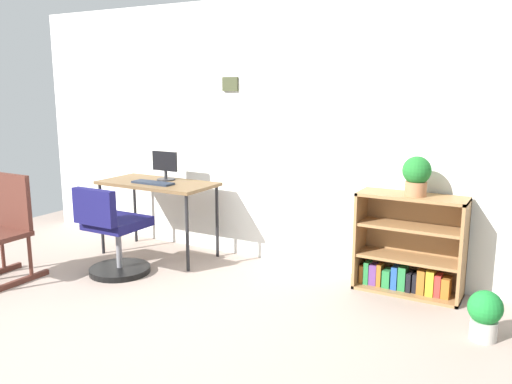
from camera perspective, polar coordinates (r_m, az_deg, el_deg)
name	(u,v)px	position (r m, az deg, el deg)	size (l,w,h in m)	color
ground_plane	(84,350)	(3.56, -17.91, -15.87)	(6.24, 6.24, 0.00)	gray
wall_back	(257,132)	(4.89, 0.08, 6.46)	(5.20, 0.12, 2.36)	silver
desk	(158,188)	(5.06, -10.50, 0.43)	(1.10, 0.54, 0.71)	brown
monitor	(165,166)	(5.10, -9.73, 2.81)	(0.28, 0.17, 0.27)	#262628
keyboard	(153,183)	(4.96, -11.00, 0.97)	(0.41, 0.13, 0.02)	#1E2634
office_chair	(114,237)	(4.68, -15.03, -4.69)	(0.52, 0.55, 0.78)	black
rocking_chair	(4,228)	(4.85, -25.37, -3.47)	(0.42, 0.64, 0.88)	#4D261D
bookshelf_low	(410,250)	(4.34, 16.15, -6.01)	(0.81, 0.30, 0.78)	olive
potted_plant_on_shelf	(417,174)	(4.14, 16.84, 1.81)	(0.21, 0.21, 0.30)	#9E6642
potted_plant_floor	(485,313)	(3.75, 23.33, -11.86)	(0.22, 0.22, 0.33)	#B7B2A8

